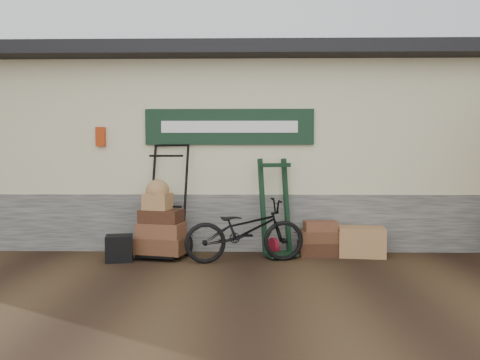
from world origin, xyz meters
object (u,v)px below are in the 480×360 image
(wicker_hamper, at_px, (361,242))
(bicycle, at_px, (245,227))
(porter_trolley, at_px, (166,199))
(green_barrow, at_px, (276,208))
(black_trunk, at_px, (119,248))
(suitcase_stack, at_px, (319,238))

(wicker_hamper, distance_m, bicycle, 1.82)
(porter_trolley, distance_m, green_barrow, 1.65)
(wicker_hamper, distance_m, black_trunk, 3.56)
(suitcase_stack, distance_m, wicker_hamper, 0.64)
(green_barrow, xyz_separation_m, bicycle, (-0.47, -0.41, -0.23))
(green_barrow, bearing_deg, black_trunk, 165.28)
(green_barrow, bearing_deg, wicker_hamper, -24.15)
(porter_trolley, relative_size, bicycle, 1.01)
(green_barrow, height_order, suitcase_stack, green_barrow)
(porter_trolley, xyz_separation_m, wicker_hamper, (2.93, 0.03, -0.64))
(bicycle, bearing_deg, porter_trolley, 60.94)
(porter_trolley, relative_size, wicker_hamper, 2.56)
(porter_trolley, bearing_deg, wicker_hamper, 13.80)
(porter_trolley, relative_size, black_trunk, 4.64)
(green_barrow, height_order, black_trunk, green_barrow)
(black_trunk, xyz_separation_m, bicycle, (1.79, -0.01, 0.31))
(green_barrow, height_order, bicycle, green_barrow)
(suitcase_stack, xyz_separation_m, bicycle, (-1.11, -0.45, 0.23))
(wicker_hamper, xyz_separation_m, bicycle, (-1.75, -0.42, 0.28))
(suitcase_stack, bearing_deg, green_barrow, -176.49)
(black_trunk, distance_m, bicycle, 1.82)
(suitcase_stack, bearing_deg, porter_trolley, -178.60)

